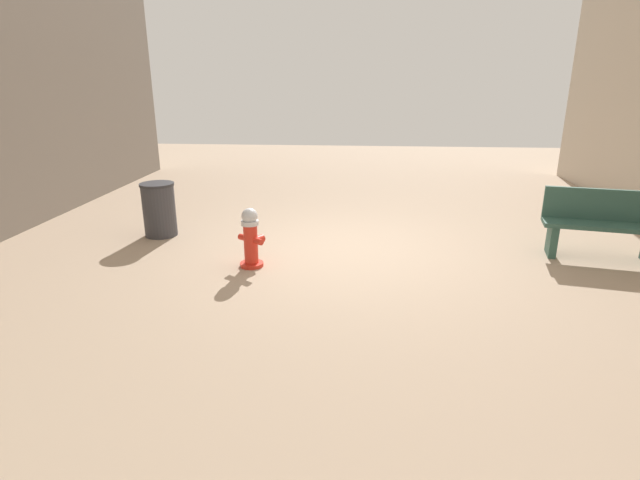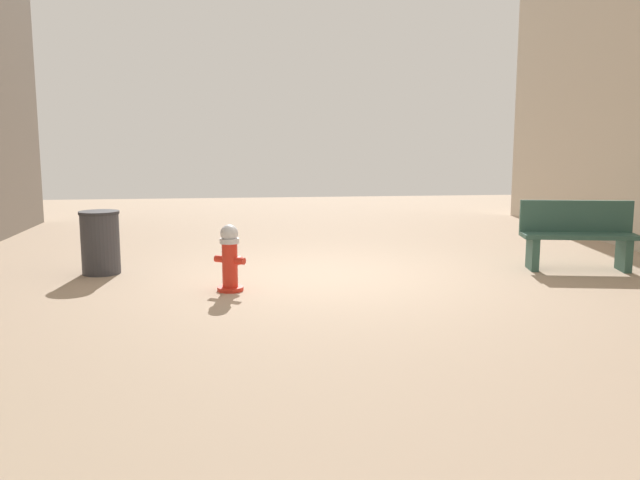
% 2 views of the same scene
% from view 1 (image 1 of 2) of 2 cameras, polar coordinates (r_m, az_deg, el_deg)
% --- Properties ---
extents(ground_plane, '(23.40, 23.40, 0.00)m').
position_cam_1_polar(ground_plane, '(7.31, 2.75, -1.16)').
color(ground_plane, tan).
extents(fire_hydrant, '(0.38, 0.37, 0.80)m').
position_cam_1_polar(fire_hydrant, '(6.63, -7.90, 0.26)').
color(fire_hydrant, red).
rests_on(fire_hydrant, ground_plane).
extents(bench_near, '(1.59, 0.74, 0.95)m').
position_cam_1_polar(bench_near, '(7.90, 29.55, 1.63)').
color(bench_near, '#33594C').
rests_on(bench_near, ground_plane).
extents(trash_bin, '(0.53, 0.53, 0.85)m').
position_cam_1_polar(trash_bin, '(8.27, -17.91, 3.34)').
color(trash_bin, '#38383D').
rests_on(trash_bin, ground_plane).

